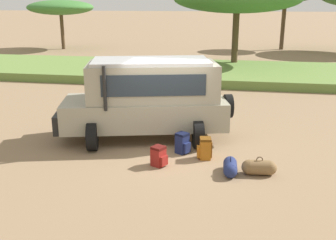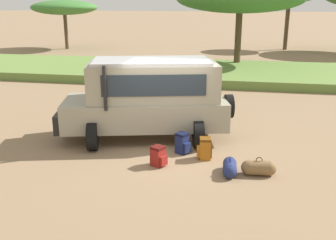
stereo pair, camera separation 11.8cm
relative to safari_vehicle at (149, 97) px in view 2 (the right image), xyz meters
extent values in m
plane|color=#8C7051|center=(0.77, -0.90, -1.29)|extent=(320.00, 320.00, 0.00)
cube|color=olive|center=(0.77, 10.91, -1.07)|extent=(120.00, 7.00, 0.44)
cube|color=gray|center=(-0.11, -0.03, -0.47)|extent=(5.22, 3.06, 0.84)
cube|color=gray|center=(0.14, 0.04, 0.50)|extent=(4.15, 2.68, 1.10)
cube|color=#232D38|center=(-1.34, -0.34, 0.45)|extent=(0.44, 1.52, 0.77)
cube|color=#232D38|center=(0.36, -0.84, 0.55)|extent=(2.86, 0.77, 0.60)
cube|color=#232D38|center=(-0.09, 0.91, 0.55)|extent=(2.86, 0.77, 0.60)
cube|color=#B7B7B7|center=(0.09, 0.02, 1.10)|extent=(3.75, 2.51, 0.10)
cube|color=black|center=(-2.60, -0.66, -0.64)|extent=(0.56, 1.60, 0.56)
cylinder|color=black|center=(-0.93, -1.24, 0.50)|extent=(0.10, 0.10, 1.25)
cylinder|color=black|center=(-1.34, -1.34, -0.89)|extent=(0.47, 0.84, 0.80)
cylinder|color=black|center=(-1.82, 0.54, -0.89)|extent=(0.47, 0.84, 0.80)
cylinder|color=black|center=(1.61, -0.59, -0.89)|extent=(0.47, 0.84, 0.80)
cylinder|color=black|center=(1.13, 1.29, -0.89)|extent=(0.47, 0.84, 0.80)
cylinder|color=black|center=(2.40, 0.62, -0.32)|extent=(0.40, 0.77, 0.74)
cube|color=maroon|center=(0.74, -2.09, -1.06)|extent=(0.40, 0.42, 0.46)
cube|color=maroon|center=(0.90, -2.17, -1.12)|extent=(0.18, 0.25, 0.25)
cube|color=#4D100E|center=(0.74, -2.09, -0.80)|extent=(0.41, 0.41, 0.07)
cylinder|color=#4D100E|center=(0.63, -1.95, -1.06)|extent=(0.04, 0.04, 0.39)
cylinder|color=#4D100E|center=(0.56, -2.08, -1.06)|extent=(0.04, 0.04, 0.39)
cube|color=#B26619|center=(1.89, -1.40, -1.03)|extent=(0.33, 0.38, 0.52)
cube|color=#B26619|center=(1.71, -1.43, -1.10)|extent=(0.12, 0.27, 0.29)
cube|color=#62380E|center=(1.89, -1.40, -0.74)|extent=(0.34, 0.37, 0.07)
cylinder|color=#62380E|center=(2.06, -1.45, -1.03)|extent=(0.04, 0.04, 0.45)
cylinder|color=#62380E|center=(2.04, -1.30, -1.03)|extent=(0.04, 0.04, 0.45)
cube|color=navy|center=(1.22, -1.11, -1.03)|extent=(0.41, 0.42, 0.52)
cube|color=navy|center=(1.37, -1.20, -1.10)|extent=(0.19, 0.24, 0.29)
cube|color=black|center=(1.22, -1.11, -0.74)|extent=(0.41, 0.41, 0.07)
cylinder|color=black|center=(1.12, -0.96, -1.03)|extent=(0.04, 0.04, 0.44)
cylinder|color=black|center=(1.04, -1.08, -1.03)|extent=(0.04, 0.04, 0.44)
cylinder|color=navy|center=(2.59, -2.26, -1.12)|extent=(0.36, 0.54, 0.34)
sphere|color=navy|center=(2.58, -1.99, -1.12)|extent=(0.33, 0.33, 0.33)
sphere|color=navy|center=(2.60, -2.52, -1.12)|extent=(0.33, 0.33, 0.33)
torus|color=#121834|center=(2.59, -2.26, -0.93)|extent=(0.03, 0.16, 0.16)
cylinder|color=brown|center=(3.29, -2.20, -1.11)|extent=(0.53, 0.41, 0.37)
sphere|color=brown|center=(3.53, -2.18, -1.11)|extent=(0.36, 0.36, 0.36)
sphere|color=brown|center=(3.04, -2.22, -1.11)|extent=(0.36, 0.36, 0.36)
torus|color=#493721|center=(3.29, -2.20, -0.90)|extent=(0.17, 0.04, 0.16)
cylinder|color=brown|center=(-12.79, 21.78, 0.22)|extent=(0.30, 0.30, 3.03)
ellipsoid|color=#3D7533|center=(-12.79, 21.78, 2.27)|extent=(5.68, 5.56, 1.26)
cylinder|color=brown|center=(2.36, 13.50, 0.46)|extent=(0.39, 0.39, 3.51)
cylinder|color=brown|center=(6.27, 24.87, 0.72)|extent=(0.35, 0.35, 4.04)
camera|label=1|loc=(2.67, -11.33, 2.80)|focal=42.00mm
camera|label=2|loc=(2.78, -11.31, 2.80)|focal=42.00mm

